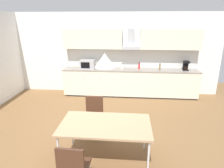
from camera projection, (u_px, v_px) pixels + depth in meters
The scene contains 14 objects.
ground_plane at pixel (95, 134), 4.51m from camera, with size 9.34×8.52×0.02m, color brown.
wall_back at pixel (108, 54), 6.83m from camera, with size 7.47×0.10×2.71m, color white.
kitchen_counter at pixel (130, 82), 6.70m from camera, with size 4.41×0.65×0.91m.
backsplash_tile at pixel (130, 59), 6.76m from camera, with size 4.39×0.02×0.58m, color silver.
upper_wall_cabinets at pixel (131, 39), 6.41m from camera, with size 4.39×0.40×0.65m.
microwave at pixel (88, 64), 6.64m from camera, with size 0.48×0.35×0.28m.
coffee_maker at pixel (186, 66), 6.40m from camera, with size 0.18×0.19×0.30m.
bottle_red at pixel (139, 66), 6.54m from camera, with size 0.06×0.06×0.24m.
bottle_white at pixel (122, 67), 6.53m from camera, with size 0.07×0.07×0.21m.
bottle_brown at pixel (160, 67), 6.42m from camera, with size 0.06×0.06×0.23m.
dining_table at pixel (105, 126), 3.47m from camera, with size 1.57×0.91×0.73m.
chair_near_left at pixel (73, 165), 2.75m from camera, with size 0.41×0.41×0.87m.
chair_far_left at pixel (94, 113), 4.34m from camera, with size 0.40×0.40×0.87m.
pendant_lamp at pixel (105, 60), 3.12m from camera, with size 0.32×0.32×0.22m, color silver.
Camera 1 is at (0.72, -3.90, 2.45)m, focal length 32.00 mm.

